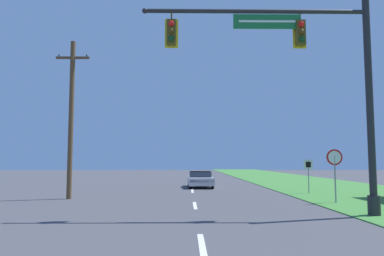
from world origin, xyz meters
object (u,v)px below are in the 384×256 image
Objects in this scene: car_ahead at (200,179)px; route_sign_post at (308,169)px; stop_sign at (335,164)px; utility_pole_near at (71,116)px; signal_mast at (315,76)px.

car_ahead is 2.19× the size of route_sign_post.
utility_pole_near is at bearing 170.52° from stop_sign.
signal_mast is 1.95× the size of car_ahead.
stop_sign is 13.65m from utility_pole_near.
stop_sign is at bearing -94.22° from route_sign_post.
route_sign_post is (0.37, 5.05, -0.34)m from stop_sign.
utility_pole_near is at bearing 149.87° from signal_mast.
utility_pole_near is at bearing -129.76° from car_ahead.
car_ahead is at bearing 104.04° from signal_mast.
car_ahead is at bearing 118.98° from stop_sign.
route_sign_post is 14.19m from utility_pole_near.
stop_sign is (6.02, -10.87, 1.26)m from car_ahead.
car_ahead is at bearing 137.69° from route_sign_post.
stop_sign is 5.08m from route_sign_post.
stop_sign is at bearing -61.02° from car_ahead.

